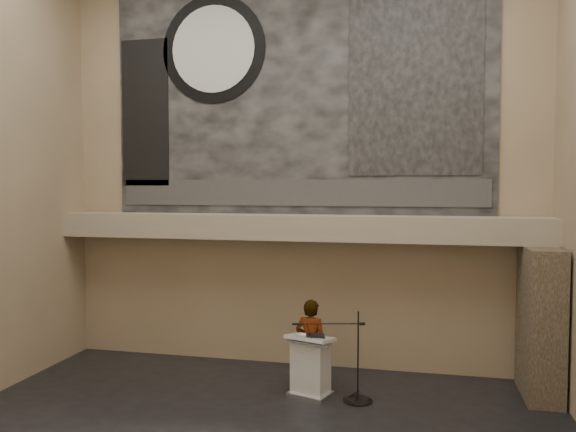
# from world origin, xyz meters

# --- Properties ---
(wall_back) EXTENTS (10.00, 0.02, 8.50)m
(wall_back) POSITION_xyz_m (0.00, 4.00, 4.25)
(wall_back) COLOR #867655
(wall_back) RESTS_ON floor
(wall_front) EXTENTS (10.00, 0.02, 8.50)m
(wall_front) POSITION_xyz_m (0.00, -4.00, 4.25)
(wall_front) COLOR #867655
(wall_front) RESTS_ON floor
(soffit) EXTENTS (10.00, 0.80, 0.50)m
(soffit) POSITION_xyz_m (0.00, 3.60, 2.95)
(soffit) COLOR gray
(soffit) RESTS_ON wall_back
(sprinkler_left) EXTENTS (0.04, 0.04, 0.06)m
(sprinkler_left) POSITION_xyz_m (-1.60, 3.55, 2.67)
(sprinkler_left) COLOR #B2893D
(sprinkler_left) RESTS_ON soffit
(sprinkler_right) EXTENTS (0.04, 0.04, 0.06)m
(sprinkler_right) POSITION_xyz_m (1.90, 3.55, 2.67)
(sprinkler_right) COLOR #B2893D
(sprinkler_right) RESTS_ON soffit
(banner) EXTENTS (8.00, 0.05, 5.00)m
(banner) POSITION_xyz_m (0.00, 3.97, 5.70)
(banner) COLOR black
(banner) RESTS_ON wall_back
(banner_text_strip) EXTENTS (7.76, 0.02, 0.55)m
(banner_text_strip) POSITION_xyz_m (0.00, 3.93, 3.65)
(banner_text_strip) COLOR #2E2E2E
(banner_text_strip) RESTS_ON banner
(banner_clock_rim) EXTENTS (2.30, 0.02, 2.30)m
(banner_clock_rim) POSITION_xyz_m (-1.80, 3.93, 6.70)
(banner_clock_rim) COLOR black
(banner_clock_rim) RESTS_ON banner
(banner_clock_face) EXTENTS (1.84, 0.02, 1.84)m
(banner_clock_face) POSITION_xyz_m (-1.80, 3.91, 6.70)
(banner_clock_face) COLOR silver
(banner_clock_face) RESTS_ON banner
(banner_building_print) EXTENTS (2.60, 0.02, 3.60)m
(banner_building_print) POSITION_xyz_m (2.40, 3.93, 5.80)
(banner_building_print) COLOR black
(banner_building_print) RESTS_ON banner
(banner_brick_print) EXTENTS (1.10, 0.02, 3.20)m
(banner_brick_print) POSITION_xyz_m (-3.40, 3.93, 5.40)
(banner_brick_print) COLOR black
(banner_brick_print) RESTS_ON banner
(stone_pier) EXTENTS (0.60, 1.40, 2.70)m
(stone_pier) POSITION_xyz_m (4.65, 3.15, 1.35)
(stone_pier) COLOR #3D3225
(stone_pier) RESTS_ON floor
(lectern) EXTENTS (0.92, 0.78, 1.14)m
(lectern) POSITION_xyz_m (0.63, 2.24, 0.55)
(lectern) COLOR silver
(lectern) RESTS_ON floor
(binder) EXTENTS (0.38, 0.33, 0.04)m
(binder) POSITION_xyz_m (0.73, 2.20, 1.12)
(binder) COLOR black
(binder) RESTS_ON lectern
(papers) EXTENTS (0.31, 0.36, 0.00)m
(papers) POSITION_xyz_m (0.48, 2.24, 1.10)
(papers) COLOR white
(papers) RESTS_ON lectern
(speaker_person) EXTENTS (0.67, 0.50, 1.68)m
(speaker_person) POSITION_xyz_m (0.57, 2.63, 0.84)
(speaker_person) COLOR silver
(speaker_person) RESTS_ON floor
(mic_stand) EXTENTS (1.38, 0.55, 1.60)m
(mic_stand) POSITION_xyz_m (1.45, 2.19, 0.23)
(mic_stand) COLOR black
(mic_stand) RESTS_ON floor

